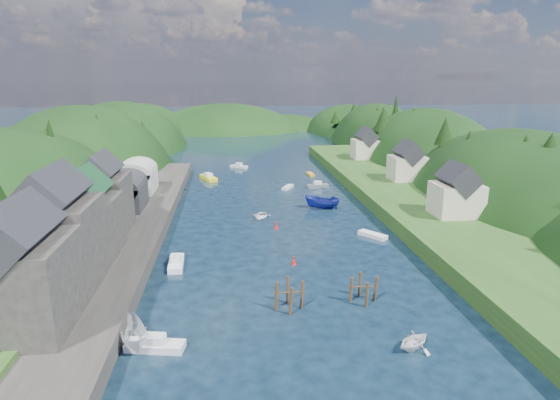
{
  "coord_description": "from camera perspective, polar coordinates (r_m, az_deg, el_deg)",
  "views": [
    {
      "loc": [
        -7.86,
        -45.17,
        23.42
      ],
      "look_at": [
        0.0,
        28.0,
        4.0
      ],
      "focal_mm": 30.0,
      "sensor_mm": 36.0,
      "label": 1
    }
  ],
  "objects": [
    {
      "name": "channel_buoy_far",
      "position": [
        74.53,
        -0.46,
        -3.15
      ],
      "size": [
        0.7,
        0.7,
        1.1
      ],
      "color": "#B4120E",
      "rests_on": "ground"
    },
    {
      "name": "terrace_right",
      "position": [
        93.96,
        14.53,
        0.62
      ],
      "size": [
        16.0,
        120.0,
        2.4
      ],
      "primitive_type": "cube",
      "color": "#234719",
      "rests_on": "ground"
    },
    {
      "name": "hill_trees",
      "position": [
        109.49,
        -1.35,
        8.31
      ],
      "size": [
        91.41,
        150.54,
        12.91
      ],
      "color": "black",
      "rests_on": "ground"
    },
    {
      "name": "piling_cluster_near",
      "position": [
        49.58,
        1.14,
        -11.8
      ],
      "size": [
        3.2,
        2.98,
        3.6
      ],
      "color": "#382314",
      "rests_on": "ground"
    },
    {
      "name": "boat_sheds",
      "position": [
        88.0,
        -17.9,
        2.16
      ],
      "size": [
        7.0,
        21.0,
        7.5
      ],
      "color": "#2D2D30",
      "rests_on": "quay_left"
    },
    {
      "name": "hillside_right",
      "position": [
        134.86,
        17.13,
        0.9
      ],
      "size": [
        36.0,
        245.56,
        48.0
      ],
      "color": "black",
      "rests_on": "ground"
    },
    {
      "name": "right_bank_cottages",
      "position": [
        101.68,
        14.67,
        4.35
      ],
      "size": [
        9.0,
        59.24,
        8.41
      ],
      "color": "beige",
      "rests_on": "terrace_right"
    },
    {
      "name": "moored_boats",
      "position": [
        71.89,
        -1.35,
        -3.6
      ],
      "size": [
        34.37,
        91.75,
        2.5
      ],
      "color": "silver",
      "rests_on": "ground"
    },
    {
      "name": "quayside_buildings",
      "position": [
        57.05,
        -24.41,
        -3.22
      ],
      "size": [
        8.0,
        35.84,
        12.9
      ],
      "color": "#2D2B28",
      "rests_on": "quay_left"
    },
    {
      "name": "channel_buoy_near",
      "position": [
        60.71,
        1.69,
        -7.43
      ],
      "size": [
        0.7,
        0.7,
        1.1
      ],
      "color": "#B4120E",
      "rests_on": "ground"
    },
    {
      "name": "piling_cluster_far",
      "position": [
        51.86,
        10.11,
        -10.91
      ],
      "size": [
        3.22,
        3.0,
        3.42
      ],
      "color": "#382314",
      "rests_on": "ground"
    },
    {
      "name": "quay_left",
      "position": [
        70.79,
        -19.03,
        -4.52
      ],
      "size": [
        12.0,
        110.0,
        2.0
      ],
      "primitive_type": "cube",
      "color": "#2D2B28",
      "rests_on": "ground"
    },
    {
      "name": "hillside_left",
      "position": [
        129.66,
        -22.57,
        -0.41
      ],
      "size": [
        44.0,
        245.56,
        52.0
      ],
      "color": "black",
      "rests_on": "ground"
    },
    {
      "name": "ground",
      "position": [
        98.33,
        -1.37,
        1.0
      ],
      "size": [
        600.0,
        600.0,
        0.0
      ],
      "primitive_type": "plane",
      "color": "black",
      "rests_on": "ground"
    },
    {
      "name": "far_hills",
      "position": [
        222.02,
        -3.73,
        5.89
      ],
      "size": [
        103.0,
        68.0,
        44.0
      ],
      "color": "black",
      "rests_on": "ground"
    },
    {
      "name": "terrace_left_grass",
      "position": [
        72.63,
        -24.45,
        -4.37
      ],
      "size": [
        12.0,
        110.0,
        2.5
      ],
      "primitive_type": "cube",
      "color": "#234719",
      "rests_on": "ground"
    }
  ]
}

